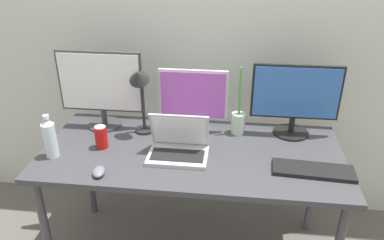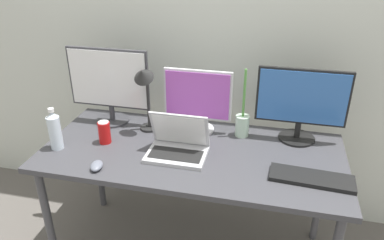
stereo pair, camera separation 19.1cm
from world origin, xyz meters
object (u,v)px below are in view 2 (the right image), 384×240
(monitor_right, at_px, (302,102))
(work_desk, at_px, (192,160))
(mouse_by_keyboard, at_px, (97,166))
(water_bottle, at_px, (55,130))
(laptop_silver, at_px, (178,145))
(monitor_left, at_px, (109,83))
(keyboard_main, at_px, (312,178))
(soda_can_near_keyboard, at_px, (104,132))
(monitor_center, at_px, (198,100))
(desk_lamp, at_px, (145,87))
(bamboo_vase, at_px, (242,124))

(monitor_right, bearing_deg, work_desk, -155.14)
(mouse_by_keyboard, distance_m, water_bottle, 0.34)
(laptop_silver, relative_size, water_bottle, 1.31)
(monitor_left, relative_size, monitor_right, 1.01)
(keyboard_main, xyz_separation_m, soda_can_near_keyboard, (-1.09, 0.11, 0.05))
(monitor_left, distance_m, monitor_center, 0.54)
(monitor_right, bearing_deg, soda_can_near_keyboard, -164.87)
(work_desk, distance_m, soda_can_near_keyboard, 0.50)
(monitor_center, distance_m, monitor_right, 0.57)
(desk_lamp, bearing_deg, mouse_by_keyboard, -105.60)
(keyboard_main, bearing_deg, desk_lamp, 166.94)
(bamboo_vase, xyz_separation_m, desk_lamp, (-0.54, -0.09, 0.21))
(mouse_by_keyboard, height_order, soda_can_near_keyboard, soda_can_near_keyboard)
(mouse_by_keyboard, bearing_deg, monitor_center, 39.60)
(keyboard_main, distance_m, desk_lamp, 0.99)
(keyboard_main, distance_m, bamboo_vase, 0.52)
(mouse_by_keyboard, bearing_deg, monitor_left, 92.95)
(monitor_right, bearing_deg, water_bottle, -162.52)
(water_bottle, bearing_deg, soda_can_near_keyboard, 27.47)
(monitor_center, xyz_separation_m, monitor_right, (0.57, 0.02, 0.03))
(water_bottle, bearing_deg, laptop_silver, 8.10)
(soda_can_near_keyboard, bearing_deg, laptop_silver, -3.29)
(work_desk, bearing_deg, mouse_by_keyboard, -146.41)
(monitor_center, bearing_deg, keyboard_main, -30.03)
(work_desk, distance_m, monitor_center, 0.35)
(water_bottle, bearing_deg, mouse_by_keyboard, -24.44)
(monitor_center, bearing_deg, soda_can_near_keyboard, -151.15)
(monitor_center, relative_size, mouse_by_keyboard, 4.13)
(monitor_left, xyz_separation_m, water_bottle, (-0.16, -0.37, -0.14))
(monitor_left, bearing_deg, keyboard_main, -17.07)
(monitor_left, distance_m, water_bottle, 0.42)
(desk_lamp, bearing_deg, monitor_center, 17.94)
(work_desk, xyz_separation_m, desk_lamp, (-0.30, 0.14, 0.35))
(work_desk, height_order, monitor_right, monitor_right)
(water_bottle, bearing_deg, desk_lamp, 34.55)
(work_desk, xyz_separation_m, water_bottle, (-0.71, -0.14, 0.17))
(keyboard_main, bearing_deg, bamboo_vase, 139.35)
(water_bottle, distance_m, soda_can_near_keyboard, 0.26)
(monitor_right, bearing_deg, monitor_left, -178.46)
(laptop_silver, height_order, mouse_by_keyboard, laptop_silver)
(monitor_center, distance_m, mouse_by_keyboard, 0.67)
(work_desk, relative_size, monitor_center, 4.12)
(keyboard_main, xyz_separation_m, bamboo_vase, (-0.37, 0.36, 0.06))
(mouse_by_keyboard, bearing_deg, soda_can_near_keyboard, 93.22)
(work_desk, relative_size, monitor_left, 3.25)
(monitor_left, relative_size, mouse_by_keyboard, 5.24)
(keyboard_main, xyz_separation_m, desk_lamp, (-0.91, 0.27, 0.27))
(keyboard_main, xyz_separation_m, water_bottle, (-1.32, -0.01, 0.10))
(monitor_left, bearing_deg, laptop_silver, -29.17)
(keyboard_main, distance_m, mouse_by_keyboard, 1.03)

